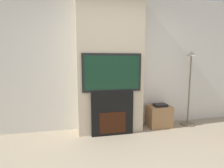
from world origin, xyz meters
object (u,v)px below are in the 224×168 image
at_px(media_stand, 159,116).
at_px(fireplace, 112,113).
at_px(floor_lamp, 190,79).
at_px(television, 112,73).

bearing_deg(media_stand, fireplace, -170.90).
relative_size(fireplace, floor_lamp, 0.52).
xyz_separation_m(floor_lamp, media_stand, (-0.67, 0.02, -0.78)).
distance_m(fireplace, media_stand, 1.09).
xyz_separation_m(fireplace, floor_lamp, (1.73, 0.15, 0.60)).
bearing_deg(floor_lamp, television, -175.08).
bearing_deg(fireplace, media_stand, 9.10).
height_order(floor_lamp, media_stand, floor_lamp).
xyz_separation_m(fireplace, media_stand, (1.06, 0.17, -0.18)).
height_order(television, media_stand, television).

